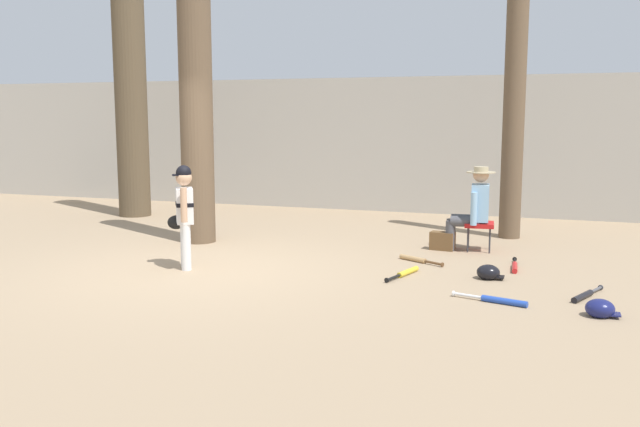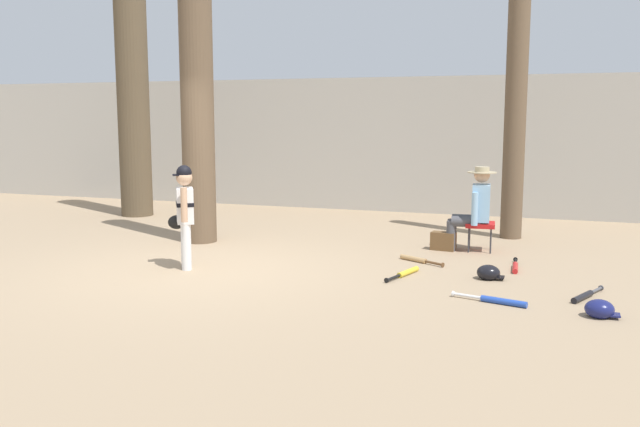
{
  "view_description": "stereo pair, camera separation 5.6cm",
  "coord_description": "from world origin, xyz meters",
  "px_view_note": "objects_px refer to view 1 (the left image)",
  "views": [
    {
      "loc": [
        4.11,
        -7.37,
        1.91
      ],
      "look_at": [
        1.48,
        0.27,
        0.75
      ],
      "focal_mm": 38.36,
      "sensor_mm": 36.0,
      "label": 1
    },
    {
      "loc": [
        4.16,
        -7.35,
        1.91
      ],
      "look_at": [
        1.48,
        0.27,
        0.75
      ],
      "focal_mm": 38.36,
      "sensor_mm": 36.0,
      "label": 2
    }
  ],
  "objects_px": {
    "batting_helmet_navy": "(600,309)",
    "bat_yellow_trainer": "(406,273)",
    "tree_behind_spectator": "(514,120)",
    "bat_blue_youth": "(498,300)",
    "bat_wood_tan": "(416,259)",
    "tree_near_player": "(196,99)",
    "tree_far_left": "(131,91)",
    "young_ballplayer": "(184,210)",
    "seated_spectator": "(473,206)",
    "bat_black_composite": "(585,295)",
    "folding_stool": "(479,226)",
    "batting_helmet_black": "(488,272)",
    "handbag_beside_stool": "(442,241)",
    "bat_red_barrel": "(515,266)"
  },
  "relations": [
    {
      "from": "young_ballplayer",
      "to": "bat_black_composite",
      "type": "xyz_separation_m",
      "value": [
        4.71,
        0.11,
        -0.71
      ]
    },
    {
      "from": "tree_behind_spectator",
      "to": "tree_far_left",
      "type": "bearing_deg",
      "value": 178.85
    },
    {
      "from": "tree_far_left",
      "to": "folding_stool",
      "type": "bearing_deg",
      "value": -11.84
    },
    {
      "from": "seated_spectator",
      "to": "batting_helmet_navy",
      "type": "height_order",
      "value": "seated_spectator"
    },
    {
      "from": "tree_near_player",
      "to": "folding_stool",
      "type": "relative_size",
      "value": 11.45
    },
    {
      "from": "tree_behind_spectator",
      "to": "bat_blue_youth",
      "type": "relative_size",
      "value": 5.25
    },
    {
      "from": "tree_near_player",
      "to": "bat_red_barrel",
      "type": "distance_m",
      "value": 5.15
    },
    {
      "from": "folding_stool",
      "to": "handbag_beside_stool",
      "type": "relative_size",
      "value": 1.28
    },
    {
      "from": "young_ballplayer",
      "to": "bat_red_barrel",
      "type": "xyz_separation_m",
      "value": [
        3.93,
        1.32,
        -0.71
      ]
    },
    {
      "from": "bat_black_composite",
      "to": "batting_helmet_navy",
      "type": "height_order",
      "value": "batting_helmet_navy"
    },
    {
      "from": "tree_near_player",
      "to": "tree_far_left",
      "type": "height_order",
      "value": "tree_far_left"
    },
    {
      "from": "tree_behind_spectator",
      "to": "bat_black_composite",
      "type": "distance_m",
      "value": 4.07
    },
    {
      "from": "bat_yellow_trainer",
      "to": "batting_helmet_navy",
      "type": "relative_size",
      "value": 2.32
    },
    {
      "from": "batting_helmet_navy",
      "to": "bat_yellow_trainer",
      "type": "bearing_deg",
      "value": 152.95
    },
    {
      "from": "handbag_beside_stool",
      "to": "bat_red_barrel",
      "type": "bearing_deg",
      "value": -41.8
    },
    {
      "from": "bat_wood_tan",
      "to": "tree_near_player",
      "type": "bearing_deg",
      "value": 173.8
    },
    {
      "from": "bat_black_composite",
      "to": "batting_helmet_navy",
      "type": "distance_m",
      "value": 0.67
    },
    {
      "from": "tree_far_left",
      "to": "bat_wood_tan",
      "type": "relative_size",
      "value": 8.46
    },
    {
      "from": "tree_near_player",
      "to": "bat_black_composite",
      "type": "height_order",
      "value": "tree_near_player"
    },
    {
      "from": "folding_stool",
      "to": "bat_red_barrel",
      "type": "distance_m",
      "value": 1.23
    },
    {
      "from": "tree_behind_spectator",
      "to": "folding_stool",
      "type": "bearing_deg",
      "value": -105.13
    },
    {
      "from": "young_ballplayer",
      "to": "seated_spectator",
      "type": "xyz_separation_m",
      "value": [
        3.28,
        2.35,
        -0.1
      ]
    },
    {
      "from": "tree_near_player",
      "to": "young_ballplayer",
      "type": "xyz_separation_m",
      "value": [
        0.74,
        -1.71,
        -1.41
      ]
    },
    {
      "from": "young_ballplayer",
      "to": "bat_wood_tan",
      "type": "height_order",
      "value": "young_ballplayer"
    },
    {
      "from": "tree_near_player",
      "to": "bat_yellow_trainer",
      "type": "xyz_separation_m",
      "value": [
        3.45,
        -1.18,
        -2.12
      ]
    },
    {
      "from": "tree_far_left",
      "to": "tree_behind_spectator",
      "type": "bearing_deg",
      "value": -1.15
    },
    {
      "from": "folding_stool",
      "to": "seated_spectator",
      "type": "height_order",
      "value": "seated_spectator"
    },
    {
      "from": "bat_blue_youth",
      "to": "batting_helmet_black",
      "type": "height_order",
      "value": "batting_helmet_black"
    },
    {
      "from": "bat_blue_youth",
      "to": "seated_spectator",
      "type": "bearing_deg",
      "value": 102.09
    },
    {
      "from": "seated_spectator",
      "to": "bat_black_composite",
      "type": "distance_m",
      "value": 2.73
    },
    {
      "from": "tree_behind_spectator",
      "to": "bat_red_barrel",
      "type": "height_order",
      "value": "tree_behind_spectator"
    },
    {
      "from": "handbag_beside_stool",
      "to": "batting_helmet_black",
      "type": "height_order",
      "value": "handbag_beside_stool"
    },
    {
      "from": "tree_near_player",
      "to": "bat_black_composite",
      "type": "bearing_deg",
      "value": -16.32
    },
    {
      "from": "bat_black_composite",
      "to": "bat_blue_youth",
      "type": "distance_m",
      "value": 0.98
    },
    {
      "from": "batting_helmet_black",
      "to": "bat_blue_youth",
      "type": "bearing_deg",
      "value": -79.41
    },
    {
      "from": "tree_near_player",
      "to": "seated_spectator",
      "type": "distance_m",
      "value": 4.35
    },
    {
      "from": "batting_helmet_navy",
      "to": "tree_far_left",
      "type": "bearing_deg",
      "value": 151.97
    },
    {
      "from": "bat_wood_tan",
      "to": "young_ballplayer",
      "type": "bearing_deg",
      "value": -153.48
    },
    {
      "from": "bat_yellow_trainer",
      "to": "batting_helmet_black",
      "type": "relative_size",
      "value": 2.34
    },
    {
      "from": "seated_spectator",
      "to": "bat_blue_youth",
      "type": "relative_size",
      "value": 1.53
    },
    {
      "from": "handbag_beside_stool",
      "to": "tree_near_player",
      "type": "bearing_deg",
      "value": -171.33
    },
    {
      "from": "tree_far_left",
      "to": "batting_helmet_navy",
      "type": "distance_m",
      "value": 9.45
    },
    {
      "from": "tree_near_player",
      "to": "bat_blue_youth",
      "type": "distance_m",
      "value": 5.49
    },
    {
      "from": "seated_spectator",
      "to": "batting_helmet_navy",
      "type": "xyz_separation_m",
      "value": [
        1.55,
        -2.91,
        -0.56
      ]
    },
    {
      "from": "bat_yellow_trainer",
      "to": "bat_wood_tan",
      "type": "distance_m",
      "value": 0.81
    },
    {
      "from": "tree_behind_spectator",
      "to": "bat_blue_youth",
      "type": "distance_m",
      "value": 4.4
    },
    {
      "from": "bat_yellow_trainer",
      "to": "bat_blue_youth",
      "type": "distance_m",
      "value": 1.48
    },
    {
      "from": "tree_behind_spectator",
      "to": "young_ballplayer",
      "type": "xyz_separation_m",
      "value": [
        -3.71,
        -3.62,
        -1.1
      ]
    },
    {
      "from": "tree_near_player",
      "to": "bat_black_composite",
      "type": "xyz_separation_m",
      "value": [
        5.45,
        -1.6,
        -2.12
      ]
    },
    {
      "from": "handbag_beside_stool",
      "to": "bat_black_composite",
      "type": "height_order",
      "value": "handbag_beside_stool"
    }
  ]
}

